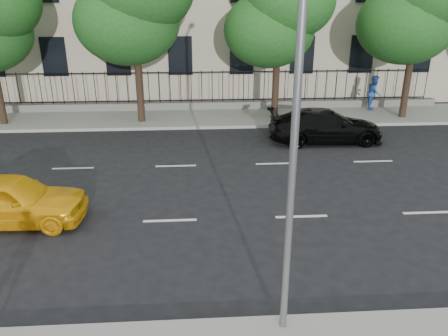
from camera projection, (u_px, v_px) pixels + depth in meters
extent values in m
plane|color=black|center=(165.00, 269.00, 10.78)|extent=(120.00, 120.00, 0.00)
cube|color=gray|center=(181.00, 118.00, 23.73)|extent=(60.00, 4.00, 0.15)
cube|color=slate|center=(181.00, 105.00, 25.21)|extent=(30.00, 0.50, 0.40)
cube|color=black|center=(181.00, 100.00, 25.10)|extent=(28.80, 0.05, 0.05)
cube|color=black|center=(180.00, 72.00, 24.50)|extent=(28.80, 0.05, 0.05)
cylinder|color=slate|center=(295.00, 134.00, 7.26)|extent=(0.14, 0.14, 8.00)
cylinder|color=#382619|center=(140.00, 89.00, 22.23)|extent=(0.36, 0.36, 3.32)
ellipsoid|color=#214C19|center=(127.00, 21.00, 21.27)|extent=(5.13, 5.13, 4.21)
cylinder|color=#382619|center=(275.00, 90.00, 22.69)|extent=(0.36, 0.36, 3.08)
ellipsoid|color=#214C19|center=(269.00, 30.00, 21.84)|extent=(4.56, 4.56, 3.74)
ellipsoid|color=#214C19|center=(290.00, 2.00, 20.94)|extent=(4.32, 4.32, 3.55)
cylinder|color=#382619|center=(406.00, 87.00, 23.08)|extent=(0.36, 0.36, 3.22)
ellipsoid|color=#214C19|center=(406.00, 24.00, 22.16)|extent=(4.94, 4.94, 4.06)
imported|color=yellow|center=(9.00, 200.00, 12.71)|extent=(4.45, 1.91, 1.50)
imported|color=black|center=(326.00, 126.00, 19.87)|extent=(5.20, 2.16, 1.50)
imported|color=#274D9C|center=(374.00, 93.00, 24.84)|extent=(1.04, 1.15, 1.94)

